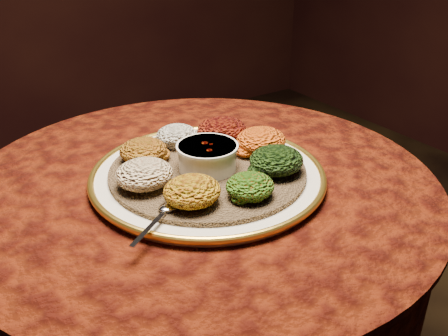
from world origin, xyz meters
TOP-DOWN VIEW (x-y plane):
  - table at (0.00, 0.00)m, footprint 0.96×0.96m
  - platter at (0.01, -0.02)m, footprint 0.54×0.54m
  - injera at (0.01, -0.02)m, footprint 0.47×0.47m
  - stew_bowl at (0.01, -0.02)m, footprint 0.12×0.12m
  - spoon at (-0.14, -0.12)m, footprint 0.12×0.09m
  - portion_ayib at (0.01, 0.12)m, footprint 0.09×0.08m
  - portion_kitfo at (0.10, 0.07)m, footprint 0.11×0.10m
  - portion_tikil at (0.14, -0.02)m, footprint 0.11×0.10m
  - portion_gomen at (0.11, -0.11)m, footprint 0.11×0.10m
  - portion_mixveg at (0.01, -0.15)m, footprint 0.09×0.08m
  - portion_kik at (-0.09, -0.12)m, footprint 0.10×0.10m
  - portion_timatim at (-0.13, -0.02)m, footprint 0.11×0.10m
  - portion_shiro at (-0.08, 0.08)m, footprint 0.10×0.09m

SIDE VIEW (x-z plane):
  - table at x=0.00m, z-range 0.19..0.92m
  - platter at x=0.01m, z-range 0.73..0.76m
  - injera at x=0.01m, z-range 0.75..0.76m
  - spoon at x=-0.14m, z-range 0.76..0.77m
  - portion_mixveg at x=0.01m, z-range 0.76..0.80m
  - portion_ayib at x=0.01m, z-range 0.76..0.80m
  - portion_shiro at x=-0.08m, z-range 0.76..0.81m
  - portion_kik at x=-0.09m, z-range 0.76..0.81m
  - portion_tikil at x=0.14m, z-range 0.76..0.81m
  - portion_gomen at x=0.11m, z-range 0.76..0.81m
  - portion_timatim at x=-0.13m, z-range 0.76..0.81m
  - portion_kitfo at x=0.10m, z-range 0.76..0.81m
  - stew_bowl at x=0.01m, z-range 0.77..0.82m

